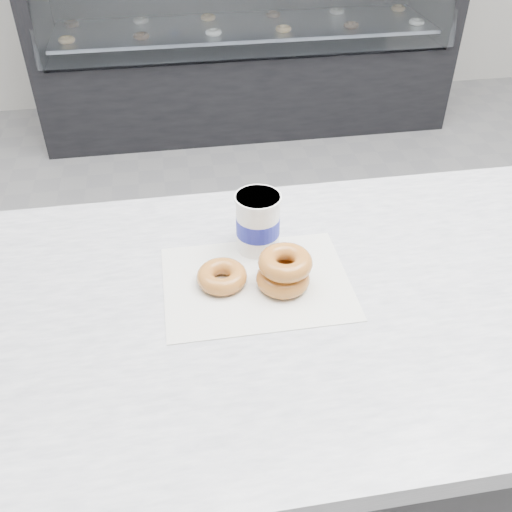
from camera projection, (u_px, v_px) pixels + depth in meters
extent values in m
plane|color=gray|center=(333.00, 362.00, 2.08)|extent=(5.00, 5.00, 0.00)
cube|color=#333335|center=(417.00, 430.00, 1.35)|extent=(3.00, 0.70, 0.86)
cube|color=silver|center=(459.00, 287.00, 1.07)|extent=(3.06, 0.76, 0.04)
cube|color=black|center=(245.00, 82.00, 3.55)|extent=(2.40, 0.70, 0.50)
cube|color=silver|center=(245.00, 27.00, 3.35)|extent=(2.20, 0.55, 0.02)
cube|color=silver|center=(257.00, 283.00, 1.05)|extent=(0.34, 0.26, 0.00)
torus|color=#BC6F33|center=(222.00, 276.00, 1.04)|extent=(0.12, 0.12, 0.03)
torus|color=#BC6F33|center=(283.00, 278.00, 1.03)|extent=(0.10, 0.10, 0.03)
torus|color=#BC6F33|center=(285.00, 262.00, 1.01)|extent=(0.14, 0.14, 0.03)
cylinder|color=white|center=(258.00, 223.00, 1.10)|extent=(0.09, 0.09, 0.12)
cylinder|color=white|center=(258.00, 198.00, 1.06)|extent=(0.09, 0.09, 0.01)
cylinder|color=#1B2299|center=(258.00, 225.00, 1.10)|extent=(0.09, 0.09, 0.04)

